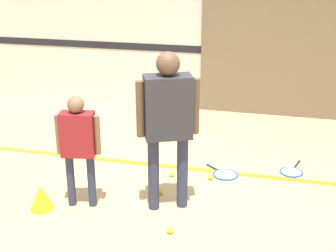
% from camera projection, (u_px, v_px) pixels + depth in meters
% --- Properties ---
extents(ground_plane, '(16.00, 16.00, 0.00)m').
position_uv_depth(ground_plane, '(171.00, 213.00, 4.86)').
color(ground_plane, tan).
extents(wall_back, '(16.00, 0.07, 3.20)m').
position_uv_depth(wall_back, '(223.00, 15.00, 7.49)').
color(wall_back, silver).
rests_on(wall_back, ground_plane).
extents(wall_panel, '(2.84, 0.05, 2.39)m').
position_uv_depth(wall_panel, '(291.00, 44.00, 7.33)').
color(wall_panel, '#756047').
rests_on(wall_panel, ground_plane).
extents(floor_stripe, '(14.40, 0.10, 0.01)m').
position_uv_depth(floor_stripe, '(192.00, 169.00, 5.84)').
color(floor_stripe, orange).
rests_on(floor_stripe, ground_plane).
extents(person_instructor, '(0.59, 0.42, 1.67)m').
position_uv_depth(person_instructor, '(168.00, 115.00, 4.62)').
color(person_instructor, '#2D334C').
rests_on(person_instructor, ground_plane).
extents(person_student_left, '(0.45, 0.25, 1.22)m').
position_uv_depth(person_student_left, '(78.00, 140.00, 4.75)').
color(person_student_left, '#2D334C').
rests_on(person_student_left, ground_plane).
extents(racket_spare_on_floor, '(0.49, 0.45, 0.03)m').
position_uv_depth(racket_spare_on_floor, '(224.00, 174.00, 5.69)').
color(racket_spare_on_floor, blue).
rests_on(racket_spare_on_floor, ground_plane).
extents(racket_second_spare, '(0.35, 0.54, 0.03)m').
position_uv_depth(racket_second_spare, '(292.00, 171.00, 5.76)').
color(racket_second_spare, blue).
rests_on(racket_second_spare, ground_plane).
extents(tennis_ball_near_instructor, '(0.07, 0.07, 0.07)m').
position_uv_depth(tennis_ball_near_instructor, '(170.00, 230.00, 4.50)').
color(tennis_ball_near_instructor, '#CCE038').
rests_on(tennis_ball_near_instructor, ground_plane).
extents(tennis_ball_by_spare_racket, '(0.07, 0.07, 0.07)m').
position_uv_depth(tennis_ball_by_spare_racket, '(210.00, 177.00, 5.56)').
color(tennis_ball_by_spare_racket, '#CCE038').
rests_on(tennis_ball_by_spare_racket, ground_plane).
extents(tennis_ball_stray_left, '(0.07, 0.07, 0.07)m').
position_uv_depth(tennis_ball_stray_left, '(160.00, 191.00, 5.23)').
color(tennis_ball_stray_left, '#CCE038').
rests_on(tennis_ball_stray_left, ground_plane).
extents(tennis_ball_stray_right, '(0.07, 0.07, 0.07)m').
position_uv_depth(tennis_ball_stray_right, '(172.00, 174.00, 5.64)').
color(tennis_ball_stray_right, '#CCE038').
rests_on(tennis_ball_stray_right, ground_plane).
extents(training_cone, '(0.25, 0.25, 0.27)m').
position_uv_depth(training_cone, '(41.00, 197.00, 4.90)').
color(training_cone, yellow).
rests_on(training_cone, ground_plane).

